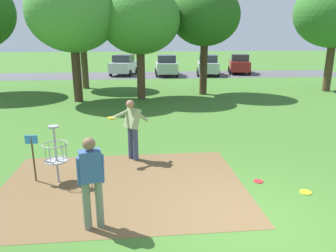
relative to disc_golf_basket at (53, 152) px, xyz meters
name	(u,v)px	position (x,y,z in m)	size (l,w,h in m)	color
ground_plane	(248,219)	(4.00, -2.05, -0.75)	(160.00, 160.00, 0.00)	#3D6B28
dirt_tee_pad	(123,186)	(1.60, -0.39, -0.75)	(5.58, 4.03, 0.01)	brown
disc_golf_basket	(53,152)	(0.00, 0.00, 0.00)	(0.98, 0.58, 1.39)	#9E9EA3
player_foreground_watching	(91,178)	(1.14, -2.02, 0.21)	(0.49, 0.44, 1.71)	slate
player_throwing	(132,126)	(1.82, 1.28, 0.23)	(1.11, 0.63, 1.71)	#384260
frisbee_near_basket	(306,192)	(5.65, -1.13, -0.74)	(0.26, 0.26, 0.02)	gold
frisbee_by_tee	(258,181)	(4.81, -0.48, -0.74)	(0.22, 0.22, 0.02)	red
tree_near_left	(336,12)	(14.25, 12.16, 4.08)	(5.01, 5.01, 6.98)	#4C3823
tree_near_right	(81,17)	(-1.46, 14.94, 3.89)	(3.95, 3.95, 6.36)	brown
tree_mid_left	(72,14)	(-1.16, 10.21, 3.76)	(4.58, 4.58, 6.49)	#422D1E
tree_mid_center	(140,20)	(2.25, 10.70, 3.51)	(4.33, 4.33, 6.13)	#4C3823
tree_far_left	(205,16)	(6.03, 11.76, 3.78)	(4.02, 4.02, 6.27)	#422D1E
parking_lot_strip	(158,75)	(4.00, 22.62, -0.75)	(36.00, 6.00, 0.01)	#4C4C51
parked_car_leftmost	(124,65)	(0.87, 23.08, 0.17)	(2.69, 4.50, 1.84)	silver
parked_car_center_left	(166,65)	(4.76, 22.14, 0.17)	(2.08, 4.25, 1.84)	#B2B7BC
parked_car_center_right	(208,65)	(8.63, 22.07, 0.17)	(2.50, 4.45, 1.84)	#B2B7BC
parked_car_rightmost	(239,64)	(12.01, 23.23, 0.17)	(2.74, 4.51, 1.84)	maroon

